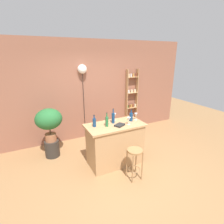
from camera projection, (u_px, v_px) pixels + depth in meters
ground at (121, 169)px, 3.86m from camera, size 12.00×12.00×0.00m
back_wall at (89, 90)px, 5.08m from camera, size 6.40×0.10×2.80m
kitchen_counter at (115, 144)px, 3.96m from camera, size 1.28×0.67×0.95m
bar_stool at (135, 158)px, 3.44m from camera, size 0.30×0.30×0.64m
spice_shelf at (131, 100)px, 5.68m from camera, size 0.40×0.13×1.97m
plant_stool at (52, 148)px, 4.31m from camera, size 0.35×0.35×0.41m
potted_plant at (49, 120)px, 4.08m from camera, size 0.61×0.55×0.81m
bottle_sauce_amber at (107, 121)px, 3.68m from camera, size 0.06×0.06×0.30m
bottle_wine_red at (113, 118)px, 3.86m from camera, size 0.07×0.07×0.33m
bottle_soda_blue at (131, 117)px, 3.98m from camera, size 0.08×0.08×0.27m
bottle_spirits_clear at (94, 122)px, 3.67m from camera, size 0.07×0.07×0.26m
wine_glass_left at (129, 119)px, 3.78m from camera, size 0.07×0.07×0.16m
wine_glass_center at (136, 115)px, 4.05m from camera, size 0.07×0.07×0.16m
wine_glass_right at (115, 115)px, 4.02m from camera, size 0.07×0.07×0.16m
cookbook at (120, 125)px, 3.73m from camera, size 0.26×0.23×0.03m
pendant_globe_light at (82, 70)px, 4.71m from camera, size 0.25×0.25×2.14m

